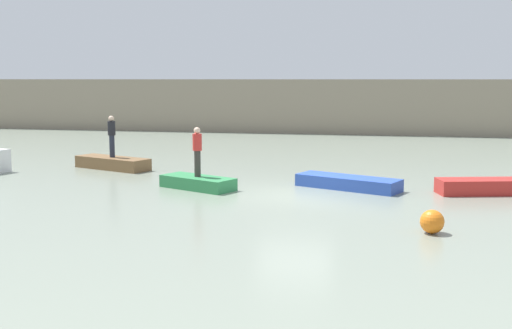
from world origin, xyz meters
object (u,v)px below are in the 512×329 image
Objects in this scene: rowboat_blue at (348,183)px; rowboat_green at (198,183)px; rowboat_brown at (113,163)px; rowboat_red at (495,186)px; person_red_shirt at (197,149)px; mooring_buoy at (432,222)px; person_dark_shirt at (112,134)px.

rowboat_green is at bearing -144.71° from rowboat_blue.
rowboat_red is (14.93, -2.74, -0.00)m from rowboat_brown.
person_red_shirt reaches higher than rowboat_green.
mooring_buoy is (12.52, -8.70, 0.05)m from rowboat_brown.
person_dark_shirt reaches higher than rowboat_red.
person_red_shirt is at bearing 0.00° from rowboat_green.
rowboat_brown is 0.96× the size of rowboat_blue.
person_dark_shirt is 15.29m from mooring_buoy.
rowboat_blue is (5.12, 1.09, 0.00)m from rowboat_green.
rowboat_blue is at bearing 6.18° from rowboat_brown.
person_red_shirt is 6.29m from person_dark_shirt.
rowboat_blue is 2.12× the size of person_red_shirt.
rowboat_red is (4.84, 0.03, 0.04)m from rowboat_blue.
rowboat_blue is 6.13× the size of mooring_buoy.
rowboat_red is at bearing 11.12° from rowboat_brown.
rowboat_blue is at bearing 112.28° from mooring_buoy.
person_red_shirt reaches higher than rowboat_red.
rowboat_brown is at bearing 142.16° from person_red_shirt.
rowboat_brown is 6.39m from person_red_shirt.
mooring_buoy reaches higher than rowboat_blue.
person_dark_shirt reaches higher than rowboat_blue.
person_dark_shirt is (0.00, 0.00, 1.23)m from rowboat_brown.
rowboat_green and rowboat_blue have the same top height.
person_red_shirt reaches higher than mooring_buoy.
rowboat_brown is at bearing 145.20° from mooring_buoy.
rowboat_green is 0.74× the size of rowboat_blue.
person_red_shirt is (0.00, 0.00, 1.17)m from rowboat_green.
mooring_buoy is at bearing -126.57° from rowboat_red.
rowboat_green is at bearing 0.00° from person_red_shirt.
mooring_buoy is at bearing -32.67° from person_red_shirt.
person_dark_shirt is (-4.97, 3.86, 0.09)m from person_red_shirt.
rowboat_red is (9.96, 1.12, 0.04)m from rowboat_green.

